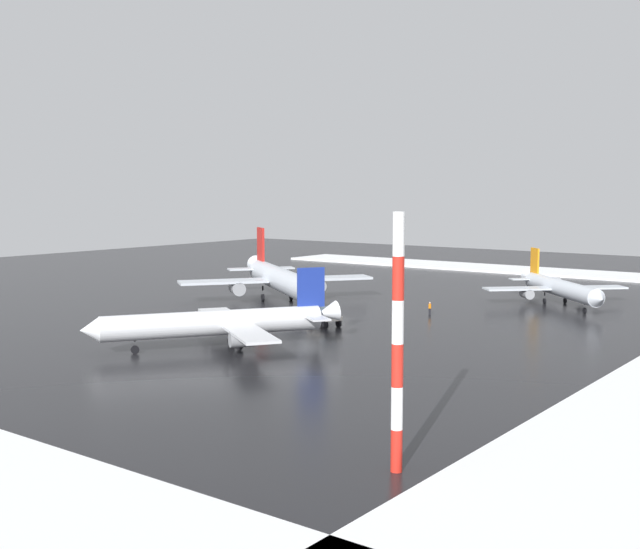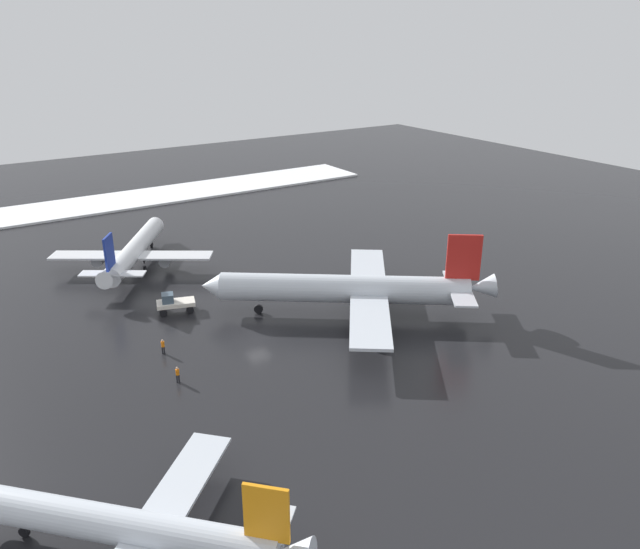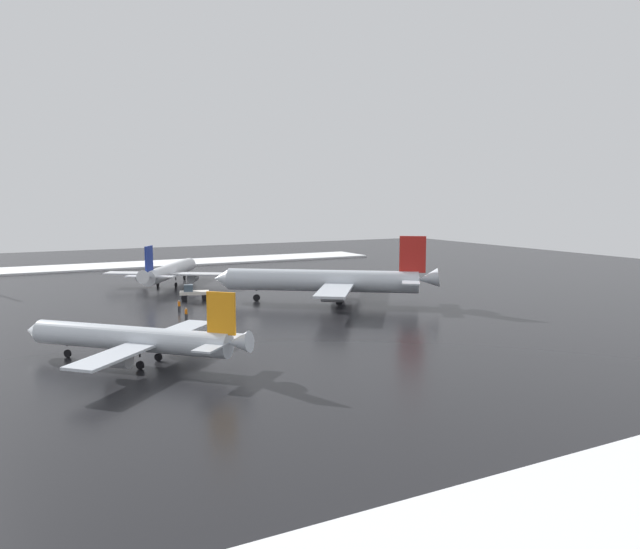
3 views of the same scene
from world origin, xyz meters
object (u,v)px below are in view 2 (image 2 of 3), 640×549
Objects in this scene: airplane_foreground_jet at (129,528)px; ground_crew_near_tug at (178,374)px; ground_crew_mid_apron at (163,346)px; airplane_distant_tail at (351,289)px; airplane_parked_portside at (135,250)px; pushback_tug at (174,302)px.

airplane_foreground_jet reaches higher than ground_crew_near_tug.
airplane_foreground_jet is 11.89× the size of ground_crew_mid_apron.
airplane_foreground_jet is at bearing 1.85° from ground_crew_mid_apron.
airplane_distant_tail is at bearing 107.55° from ground_crew_near_tug.
pushback_tug is (17.63, -0.83, -1.44)m from airplane_parked_portside.
ground_crew_near_tug is at bearing 44.02° from airplane_distant_tail.
airplane_distant_tail is 17.84× the size of ground_crew_near_tug.
airplane_distant_tail is 6.04× the size of pushback_tug.
pushback_tug is at bearing 170.13° from ground_crew_near_tug.
airplane_distant_tail is 23.75m from ground_crew_near_tug.
pushback_tug is 2.95× the size of ground_crew_near_tug.
ground_crew_mid_apron is (27.15, -5.65, -1.75)m from airplane_parked_portside.
airplane_parked_portside is at bearing -75.28° from pushback_tug.
pushback_tug is at bearing 178.87° from ground_crew_mid_apron.
ground_crew_near_tug is (-19.32, 10.59, -1.56)m from airplane_foreground_jet.
airplane_foreground_jet is 22.09m from ground_crew_near_tug.
ground_crew_mid_apron is at bearing -177.55° from ground_crew_near_tug.
airplane_foreground_jet reaches higher than ground_crew_mid_apron.
airplane_foreground_jet is at bearing 69.68° from airplane_distant_tail.
airplane_distant_tail reaches higher than ground_crew_near_tug.
airplane_foreground_jet is 0.83× the size of airplane_parked_portside.
airplane_distant_tail is 1.25× the size of airplane_parked_portside.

